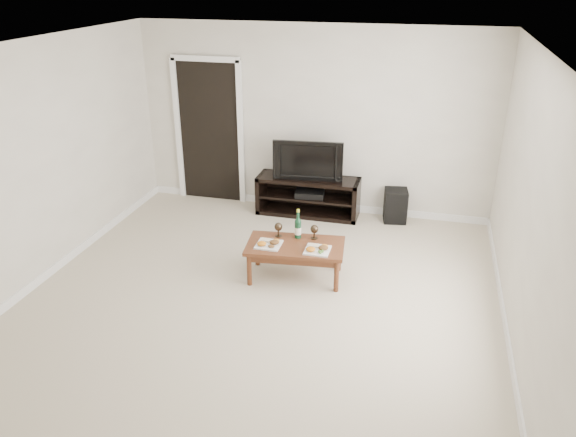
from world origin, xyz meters
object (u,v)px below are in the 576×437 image
Objects in this scene: subwoofer at (395,205)px; coffee_table at (295,261)px; media_console at (308,196)px; television at (309,159)px.

subwoofer reaches higher than coffee_table.
media_console is at bearing 98.03° from coffee_table.
coffee_table is (0.25, -1.80, -0.07)m from media_console.
media_console is at bearing -5.46° from television.
coffee_table is at bearing -126.57° from subwoofer.
coffee_table is at bearing -81.97° from media_console.
television is 1.92m from coffee_table.
television is 1.37m from subwoofer.
television reaches higher than coffee_table.
media_console reaches higher than coffee_table.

